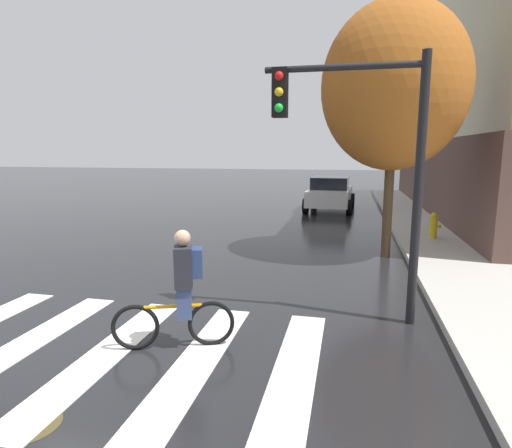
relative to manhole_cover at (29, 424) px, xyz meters
name	(u,v)px	position (x,y,z in m)	size (l,w,h in m)	color
ground_plane	(52,348)	(-0.93, 1.54, 0.00)	(120.00, 120.00, 0.00)	black
crosswalk_stripes	(26,344)	(-1.36, 1.54, 0.00)	(8.29, 3.78, 0.01)	silver
manhole_cover	(29,424)	(0.00, 0.00, 0.00)	(0.64, 0.64, 0.01)	#473D1E
sedan_mid	(330,193)	(2.22, 16.84, 0.81)	(2.29, 4.62, 1.57)	silver
cyclist	(182,290)	(0.87, 1.97, 0.84)	(1.63, 0.64, 1.69)	black
traffic_light_near	(364,143)	(3.30, 3.56, 2.86)	(2.47, 0.28, 4.20)	black
fire_hydrant	(434,225)	(5.62, 10.12, 0.53)	(0.33, 0.22, 0.78)	gold
street_tree_near	(394,87)	(4.08, 8.04, 4.31)	(3.59, 3.59, 6.38)	#4C3823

